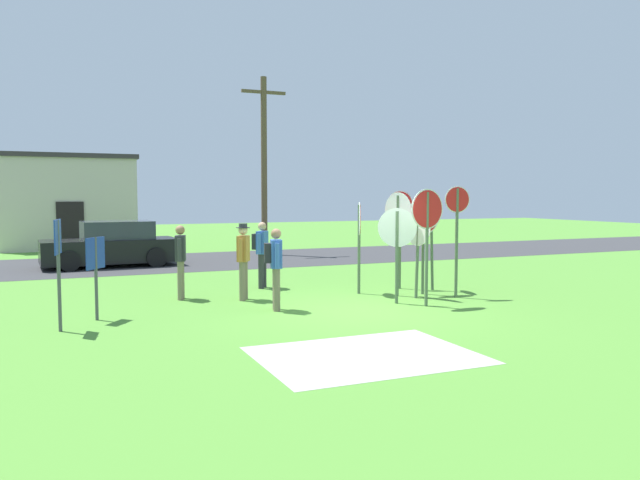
% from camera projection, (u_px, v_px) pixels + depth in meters
% --- Properties ---
extents(ground_plane, '(80.00, 80.00, 0.00)m').
position_uv_depth(ground_plane, '(355.00, 311.00, 12.66)').
color(ground_plane, '#518E33').
extents(street_asphalt, '(60.00, 6.40, 0.01)m').
position_uv_depth(street_asphalt, '(222.00, 260.00, 22.62)').
color(street_asphalt, '#38383A').
rests_on(street_asphalt, ground).
extents(concrete_path, '(3.20, 2.40, 0.01)m').
position_uv_depth(concrete_path, '(366.00, 355.00, 9.16)').
color(concrete_path, '#ADAAA3').
rests_on(concrete_path, ground).
extents(building_background, '(5.75, 3.77, 4.16)m').
position_uv_depth(building_background, '(69.00, 202.00, 27.76)').
color(building_background, beige).
rests_on(building_background, ground).
extents(utility_pole, '(1.80, 0.24, 7.02)m').
position_uv_depth(utility_pole, '(264.00, 162.00, 24.49)').
color(utility_pole, brown).
rests_on(utility_pole, ground).
extents(parked_car_on_street, '(4.40, 2.22, 1.51)m').
position_uv_depth(parked_car_on_street, '(112.00, 246.00, 20.59)').
color(parked_car_on_street, black).
rests_on(parked_car_on_street, ground).
extents(stop_sign_rear_left, '(0.61, 0.12, 2.58)m').
position_uv_depth(stop_sign_rear_left, '(457.00, 224.00, 14.21)').
color(stop_sign_rear_left, '#51664C').
rests_on(stop_sign_rear_left, ground).
extents(stop_sign_far_back, '(0.90, 0.07, 2.33)m').
position_uv_depth(stop_sign_far_back, '(423.00, 227.00, 14.72)').
color(stop_sign_far_back, '#51664C').
rests_on(stop_sign_far_back, ground).
extents(stop_sign_rear_right, '(0.67, 0.55, 2.10)m').
position_uv_depth(stop_sign_rear_right, '(397.00, 238.00, 13.45)').
color(stop_sign_rear_right, '#51664C').
rests_on(stop_sign_rear_right, ground).
extents(stop_sign_leaning_right, '(0.33, 0.74, 2.21)m').
position_uv_depth(stop_sign_leaning_right, '(359.00, 231.00, 14.80)').
color(stop_sign_leaning_right, '#51664C').
rests_on(stop_sign_leaning_right, ground).
extents(stop_sign_nearest, '(0.60, 0.25, 2.49)m').
position_uv_depth(stop_sign_nearest, '(400.00, 224.00, 15.58)').
color(stop_sign_nearest, '#51664C').
rests_on(stop_sign_nearest, ground).
extents(stop_sign_leaning_left, '(0.85, 0.14, 2.51)m').
position_uv_depth(stop_sign_leaning_left, '(427.00, 225.00, 13.09)').
color(stop_sign_leaning_left, '#51664C').
rests_on(stop_sign_leaning_left, ground).
extents(stop_sign_low_front, '(0.21, 0.80, 2.02)m').
position_uv_depth(stop_sign_low_front, '(418.00, 238.00, 14.18)').
color(stop_sign_low_front, '#51664C').
rests_on(stop_sign_low_front, ground).
extents(stop_sign_tallest, '(0.25, 0.72, 2.49)m').
position_uv_depth(stop_sign_tallest, '(432.00, 222.00, 15.32)').
color(stop_sign_tallest, '#51664C').
rests_on(stop_sign_tallest, ground).
extents(stop_sign_center_cluster, '(0.24, 0.83, 2.44)m').
position_uv_depth(stop_sign_center_cluster, '(398.00, 224.00, 14.44)').
color(stop_sign_center_cluster, '#51664C').
rests_on(stop_sign_center_cluster, ground).
extents(person_holding_notes, '(0.31, 0.55, 1.69)m').
position_uv_depth(person_holding_notes, '(181.00, 258.00, 14.03)').
color(person_holding_notes, '#7A6B56').
rests_on(person_holding_notes, ground).
extents(person_near_signs, '(0.42, 0.56, 1.69)m').
position_uv_depth(person_near_signs, '(275.00, 263.00, 12.67)').
color(person_near_signs, '#7A6B56').
rests_on(person_near_signs, ground).
extents(person_with_sunhat, '(0.37, 0.50, 1.74)m').
position_uv_depth(person_with_sunhat, '(243.00, 257.00, 13.93)').
color(person_with_sunhat, '#7A6B56').
rests_on(person_with_sunhat, ground).
extents(person_in_blue, '(0.47, 0.49, 1.69)m').
position_uv_depth(person_in_blue, '(261.00, 250.00, 15.74)').
color(person_in_blue, '#2D2D33').
rests_on(person_in_blue, ground).
extents(info_panel_leftmost, '(0.12, 0.60, 1.95)m').
position_uv_depth(info_panel_leftmost, '(58.00, 254.00, 10.67)').
color(info_panel_leftmost, '#4C4C51').
rests_on(info_panel_leftmost, ground).
extents(info_panel_middle, '(0.37, 0.50, 1.58)m').
position_uv_depth(info_panel_middle, '(96.00, 263.00, 11.66)').
color(info_panel_middle, '#4C4C51').
rests_on(info_panel_middle, ground).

